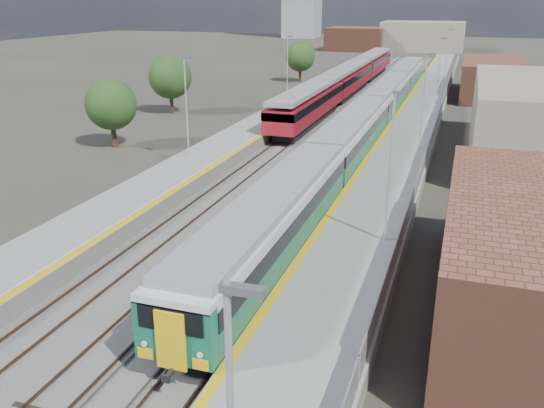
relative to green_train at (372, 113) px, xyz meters
The scene contains 11 objects.
ground 2.74m from the green_train, 163.80° to the left, with size 320.00×320.00×0.00m, color #47443A.
ballast_bed 5.26m from the green_train, 141.94° to the left, with size 10.50×155.00×0.06m, color #565451.
tracks 5.98m from the green_train, 124.35° to the left, with size 8.96×160.00×0.17m.
platform_right 5.08m from the green_train, 37.74° to the left, with size 4.70×155.00×8.52m.
platform_left 11.08m from the green_train, 164.50° to the left, with size 4.30×155.00×8.52m.
buildings 91.56m from the green_train, 102.43° to the left, with size 72.00×185.50×40.00m.
green_train is the anchor object (origin of this frame).
red_train 24.38m from the green_train, 106.68° to the left, with size 3.07×62.14×3.87m.
tree_a 24.04m from the green_train, 150.86° to the right, with size 4.44×4.44×6.01m.
tree_b 24.01m from the green_train, behind, with size 4.82×4.82×6.53m.
tree_c 38.21m from the green_train, 116.26° to the left, with size 4.59×4.59×6.23m.
Camera 1 is at (9.67, -5.05, 12.49)m, focal length 38.00 mm.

